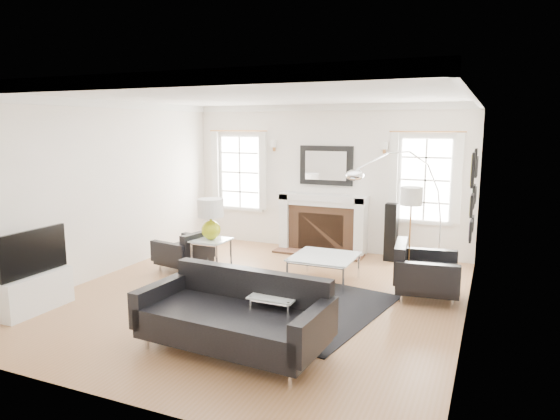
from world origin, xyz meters
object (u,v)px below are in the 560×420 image
at_px(fireplace, 323,224).
at_px(coffee_table, 324,258).
at_px(sofa, 236,317).
at_px(armchair_left, 186,252).
at_px(arc_floor_lamp, 399,206).
at_px(armchair_right, 423,273).
at_px(gourd_lamp, 211,216).

bearing_deg(fireplace, coffee_table, -70.57).
distance_m(sofa, armchair_left, 3.22).
xyz_separation_m(sofa, arc_floor_lamp, (1.08, 3.54, 0.76)).
relative_size(sofa, armchair_right, 2.03).
height_order(sofa, armchair_left, sofa).
bearing_deg(armchair_left, fireplace, 51.11).
xyz_separation_m(coffee_table, arc_floor_lamp, (0.95, 0.93, 0.73)).
bearing_deg(fireplace, arc_floor_lamp, -29.42).
xyz_separation_m(gourd_lamp, arc_floor_lamp, (2.74, 1.30, 0.15)).
xyz_separation_m(armchair_right, coffee_table, (-1.49, 0.11, 0.03)).
bearing_deg(armchair_left, coffee_table, 6.55).
distance_m(fireplace, sofa, 4.47).
bearing_deg(armchair_right, fireplace, 137.79).
distance_m(sofa, gourd_lamp, 2.85).
bearing_deg(gourd_lamp, sofa, -53.51).
relative_size(fireplace, armchair_left, 1.81).
bearing_deg(armchair_right, coffee_table, 175.96).
distance_m(armchair_right, arc_floor_lamp, 1.40).
xyz_separation_m(sofa, armchair_left, (-2.21, 2.34, -0.05)).
height_order(fireplace, armchair_right, fireplace).
height_order(fireplace, arc_floor_lamp, arc_floor_lamp).
height_order(armchair_right, arc_floor_lamp, arc_floor_lamp).
bearing_deg(coffee_table, arc_floor_lamp, 44.61).
distance_m(sofa, arc_floor_lamp, 3.78).
xyz_separation_m(fireplace, arc_floor_lamp, (1.59, -0.90, 0.58)).
height_order(sofa, armchair_right, sofa).
xyz_separation_m(fireplace, coffee_table, (0.65, -1.83, -0.15)).
relative_size(armchair_right, arc_floor_lamp, 0.50).
relative_size(coffee_table, gourd_lamp, 1.44).
bearing_deg(coffee_table, armchair_left, -173.45).
relative_size(armchair_right, gourd_lamp, 1.58).
relative_size(fireplace, gourd_lamp, 2.57).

